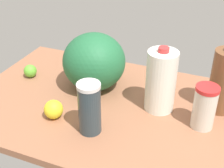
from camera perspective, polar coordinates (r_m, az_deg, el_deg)
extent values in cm
cube|color=#996144|center=(129.88, 0.00, -4.34)|extent=(120.00, 76.00, 3.00)
cylinder|color=white|center=(121.98, 8.92, 0.51)|extent=(11.81, 11.81, 25.00)
cylinder|color=red|center=(115.78, 9.45, 6.21)|extent=(4.13, 4.13, 1.80)
cylinder|color=brown|center=(127.33, 19.74, 0.45)|extent=(10.55, 10.55, 25.57)
cylinder|color=silver|center=(117.88, 16.47, -4.42)|extent=(8.30, 8.30, 15.73)
cylinder|color=red|center=(113.28, 17.11, -0.90)|extent=(8.55, 8.55, 1.40)
ellipsoid|color=#22673B|center=(135.23, -3.30, 4.11)|extent=(27.21, 27.21, 25.00)
cylinder|color=#2C3B41|center=(110.61, -4.12, -4.72)|extent=(8.14, 8.14, 18.57)
cylinder|color=silver|center=(105.06, -4.32, -0.31)|extent=(8.38, 8.38, 1.40)
sphere|color=yellow|center=(122.12, -10.64, -4.57)|extent=(7.41, 7.41, 7.41)
sphere|color=#61B333|center=(152.13, -14.72, 2.31)|extent=(6.06, 6.06, 6.06)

